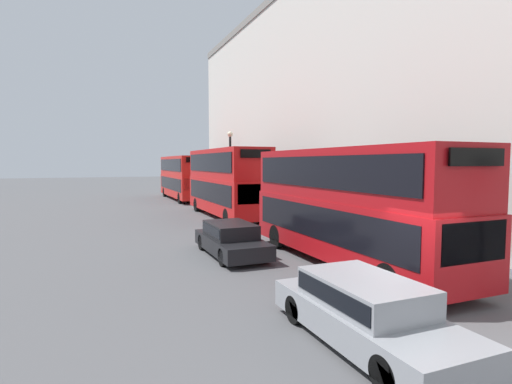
# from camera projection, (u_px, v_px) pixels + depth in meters

# --- Properties ---
(ground_plane) EXTENTS (200.00, 200.00, 0.00)m
(ground_plane) POSITION_uv_depth(u_px,v_px,m) (410.00, 318.00, 9.40)
(ground_plane) COLOR #515154
(bus_leading) EXTENTS (2.59, 10.21, 4.16)m
(bus_leading) POSITION_uv_depth(u_px,v_px,m) (348.00, 201.00, 14.20)
(bus_leading) COLOR #A80F14
(bus_leading) RESTS_ON ground
(bus_second_in_queue) EXTENTS (2.59, 10.49, 4.56)m
(bus_second_in_queue) POSITION_uv_depth(u_px,v_px,m) (226.00, 180.00, 26.94)
(bus_second_in_queue) COLOR red
(bus_second_in_queue) RESTS_ON ground
(bus_third_in_queue) EXTENTS (2.59, 11.24, 4.28)m
(bus_third_in_queue) POSITION_uv_depth(u_px,v_px,m) (183.00, 176.00, 39.62)
(bus_third_in_queue) COLOR red
(bus_third_in_queue) RESTS_ON ground
(car_dark_sedan) EXTENTS (1.84, 4.75, 1.34)m
(car_dark_sedan) POSITION_uv_depth(u_px,v_px,m) (366.00, 309.00, 8.04)
(car_dark_sedan) COLOR gray
(car_dark_sedan) RESTS_ON ground
(car_hatchback) EXTENTS (1.81, 4.51, 1.29)m
(car_hatchback) POSITION_uv_depth(u_px,v_px,m) (231.00, 238.00, 15.78)
(car_hatchback) COLOR black
(car_hatchback) RESTS_ON ground
(street_lamp) EXTENTS (0.44, 0.44, 6.14)m
(street_lamp) POSITION_uv_depth(u_px,v_px,m) (230.00, 161.00, 31.73)
(street_lamp) COLOR black
(street_lamp) RESTS_ON ground
(pedestrian) EXTENTS (0.36, 0.36, 1.55)m
(pedestrian) POSITION_uv_depth(u_px,v_px,m) (278.00, 208.00, 26.04)
(pedestrian) COLOR #26262D
(pedestrian) RESTS_ON ground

